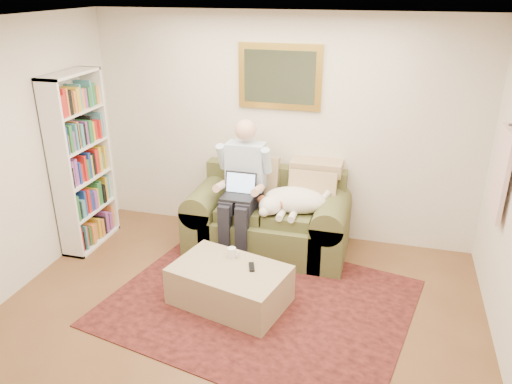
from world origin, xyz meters
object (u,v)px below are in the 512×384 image
at_px(sofa, 268,224).
at_px(ottoman, 230,285).
at_px(seated_man, 241,191).
at_px(sleeping_dog, 295,200).
at_px(coffee_mug, 232,253).
at_px(laptop, 239,190).
at_px(bookshelf, 81,163).

bearing_deg(sofa, ottoman, -94.57).
xyz_separation_m(seated_man, sleeping_dog, (0.59, 0.07, -0.07)).
bearing_deg(coffee_mug, sleeping_dog, 61.98).
xyz_separation_m(laptop, bookshelf, (-1.80, -0.18, 0.21)).
xyz_separation_m(sleeping_dog, coffee_mug, (-0.45, -0.85, -0.25)).
xyz_separation_m(sofa, laptop, (-0.27, -0.23, 0.48)).
bearing_deg(sofa, bookshelf, -168.69).
xyz_separation_m(seated_man, bookshelf, (-1.80, -0.25, 0.25)).
bearing_deg(ottoman, seated_man, 100.36).
relative_size(laptop, ottoman, 0.33).
height_order(sofa, coffee_mug, sofa).
distance_m(ottoman, coffee_mug, 0.31).
xyz_separation_m(sleeping_dog, bookshelf, (-2.39, -0.32, 0.31)).
xyz_separation_m(sleeping_dog, ottoman, (-0.41, -1.05, -0.49)).
height_order(laptop, coffee_mug, laptop).
distance_m(sleeping_dog, coffee_mug, 1.00).
bearing_deg(sofa, laptop, -138.98).
height_order(sleeping_dog, coffee_mug, sleeping_dog).
relative_size(seated_man, coffee_mug, 15.09).
relative_size(ottoman, coffee_mug, 10.61).
height_order(sofa, seated_man, seated_man).
height_order(seated_man, laptop, seated_man).
relative_size(seated_man, sleeping_dog, 2.04).
xyz_separation_m(coffee_mug, bookshelf, (-1.93, 0.53, 0.56)).
distance_m(seated_man, laptop, 0.08).
relative_size(sofa, coffee_mug, 17.94).
bearing_deg(sleeping_dog, sofa, 164.26).
bearing_deg(laptop, ottoman, -78.86).
distance_m(sofa, coffee_mug, 0.96).
distance_m(seated_man, ottoman, 1.14).
relative_size(seated_man, ottoman, 1.42).
bearing_deg(bookshelf, ottoman, -20.18).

